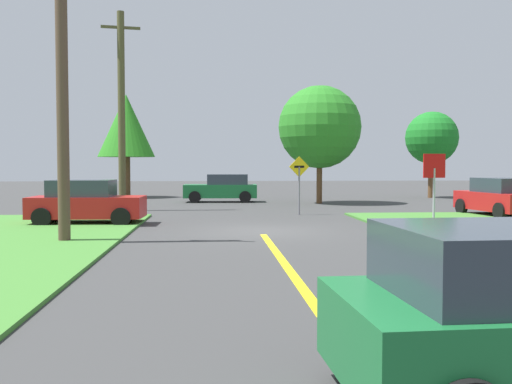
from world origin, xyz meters
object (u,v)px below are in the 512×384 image
Objects in this scene: stop_sign at (434,179)px; parked_car_near_building at (86,202)px; oak_tree_right at (126,126)px; car_approaching_junction at (222,188)px; utility_pole_mid at (122,110)px; pine_tree_center at (320,127)px; utility_pole_near at (62,85)px; car_on_crossroad at (500,197)px; direction_sign at (299,178)px; oak_tree_left at (432,138)px.

parked_car_near_building is at bearing -31.65° from stop_sign.
parked_car_near_building is at bearing -86.37° from oak_tree_right.
car_approaching_junction is (-6.03, 17.09, -0.94)m from stop_sign.
utility_pole_mid is (0.32, 6.40, 3.94)m from parked_car_near_building.
pine_tree_center is (10.24, 4.53, -0.47)m from utility_pole_mid.
utility_pole_near is 11.42m from utility_pole_mid.
car_on_crossroad is at bearing -41.58° from oak_tree_right.
direction_sign is 8.15m from pine_tree_center.
car_approaching_junction is 9.58m from direction_sign.
oak_tree_left is (7.80, 20.49, 2.18)m from stop_sign.
car_approaching_junction is at bearing 109.48° from direction_sign.
oak_tree_right is (-9.44, 14.28, 3.16)m from direction_sign.
parked_car_near_building is 7.53m from utility_pole_mid.
parked_car_near_building is at bearing -139.88° from oak_tree_left.
parked_car_near_building is 9.08m from direction_sign.
car_on_crossroad is at bearing -55.55° from pine_tree_center.
utility_pole_mid is (-16.29, 4.29, 3.94)m from car_on_crossroad.
utility_pole_mid is at bearing -152.82° from oak_tree_left.
utility_pole_near reaches higher than parked_car_near_building.
stop_sign is at bearing -70.61° from direction_sign.
utility_pole_mid reaches higher than car_on_crossroad.
car_approaching_junction is at bearing 75.18° from utility_pole_near.
oak_tree_left is at bearing 42.28° from parked_car_near_building.
parked_car_near_building is (-11.16, 4.52, -0.94)m from stop_sign.
direction_sign is at bearing 25.42° from parked_car_near_building.
pine_tree_center is at bearing 165.10° from car_approaching_junction.
stop_sign is 12.07m from parked_car_near_building.
utility_pole_near is 11.95m from direction_sign.
utility_pole_near is (0.47, -5.01, 3.55)m from parked_car_near_building.
oak_tree_right is (-1.13, 17.85, 3.94)m from parked_car_near_building.
parked_car_near_building is at bearing 95.38° from utility_pole_near.
car_on_crossroad is at bearing -139.03° from stop_sign.
parked_car_near_building is 24.98m from oak_tree_left.
direction_sign is (-2.85, 8.09, -0.17)m from stop_sign.
parked_car_near_building is 0.48× the size of utility_pole_near.
utility_pole_mid is 9.05m from direction_sign.
stop_sign is 18.15m from car_approaching_junction.
utility_pole_mid is 11.20m from pine_tree_center.
stop_sign is at bearing -45.22° from utility_pole_mid.
direction_sign is (8.31, 3.57, 0.77)m from parked_car_near_building.
car_on_crossroad is 0.50× the size of utility_pole_near.
car_on_crossroad is at bearing -99.61° from oak_tree_left.
direction_sign is 16.51m from oak_tree_left.
parked_car_near_building is (-16.61, -2.11, -0.00)m from car_on_crossroad.
stop_sign is at bearing -87.77° from pine_tree_center.
utility_pole_mid reaches higher than stop_sign.
utility_pole_mid reaches higher than car_approaching_junction.
parked_car_near_building is at bearing -156.74° from direction_sign.
direction_sign reaches higher than parked_car_near_building.
oak_tree_left reaches higher than car_on_crossroad.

